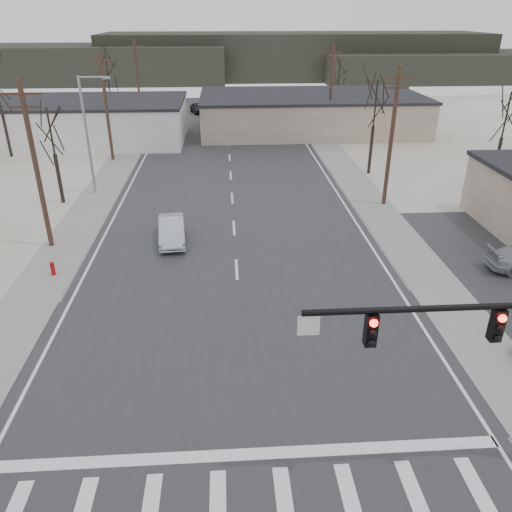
{
  "coord_description": "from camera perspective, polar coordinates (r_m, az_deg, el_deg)",
  "views": [
    {
      "loc": [
        -0.5,
        -17.13,
        13.33
      ],
      "look_at": [
        0.89,
        4.49,
        2.6
      ],
      "focal_mm": 35.0,
      "sensor_mm": 36.0,
      "label": 1
    }
  ],
  "objects": [
    {
      "name": "tree_right_far",
      "position": [
        71.27,
        9.48,
        19.78
      ],
      "size": [
        3.52,
        3.52,
        7.84
      ],
      "color": "black",
      "rests_on": "ground"
    },
    {
      "name": "streetlight_main",
      "position": [
        41.29,
        -18.57,
        13.52
      ],
      "size": [
        2.4,
        0.25,
        9.0
      ],
      "color": "gray",
      "rests_on": "ground"
    },
    {
      "name": "fire_hydrant",
      "position": [
        29.85,
        -22.22,
        -1.32
      ],
      "size": [
        0.24,
        0.24,
        0.87
      ],
      "color": "#A50C0C",
      "rests_on": "ground"
    },
    {
      "name": "sidewalk_right",
      "position": [
        40.97,
        12.35,
        6.79
      ],
      "size": [
        3.0,
        90.0,
        0.06
      ],
      "primitive_type": "cube",
      "color": "gray",
      "rests_on": "ground"
    },
    {
      "name": "car_far_a",
      "position": [
        69.54,
        -2.42,
        15.92
      ],
      "size": [
        2.8,
        5.22,
        1.44
      ],
      "primitive_type": "imported",
      "rotation": [
        0.0,
        0.0,
        3.31
      ],
      "color": "black",
      "rests_on": "main_road"
    },
    {
      "name": "main_road",
      "position": [
        34.78,
        -2.57,
        3.82
      ],
      "size": [
        18.0,
        110.0,
        0.05
      ],
      "primitive_type": "cube",
      "color": "#28282B",
      "rests_on": "ground"
    },
    {
      "name": "sedan_crossing",
      "position": [
        32.07,
        -9.61,
        2.93
      ],
      "size": [
        1.99,
        4.63,
        1.48
      ],
      "primitive_type": "imported",
      "rotation": [
        0.0,
        0.0,
        0.1
      ],
      "color": "#B1B5BD",
      "rests_on": "main_road"
    },
    {
      "name": "hill_center",
      "position": [
        114.53,
        4.43,
        21.86
      ],
      "size": [
        80.0,
        18.0,
        9.0
      ],
      "primitive_type": "cube",
      "color": "#333026",
      "rests_on": "ground"
    },
    {
      "name": "upole_right_b",
      "position": [
        58.93,
        8.54,
        18.17
      ],
      "size": [
        2.2,
        0.3,
        10.0
      ],
      "color": "#482D21",
      "rests_on": "ground"
    },
    {
      "name": "tree_right_mid",
      "position": [
        45.65,
        13.48,
        16.34
      ],
      "size": [
        3.74,
        3.74,
        8.33
      ],
      "color": "black",
      "rests_on": "ground"
    },
    {
      "name": "hill_right",
      "position": [
        118.91,
        22.83,
        19.36
      ],
      "size": [
        60.0,
        18.0,
        5.5
      ],
      "primitive_type": "cube",
      "color": "#333026",
      "rests_on": "ground"
    },
    {
      "name": "car_far_b",
      "position": [
        74.59,
        -6.66,
        16.46
      ],
      "size": [
        2.76,
        4.3,
        1.36
      ],
      "primitive_type": "imported",
      "rotation": [
        0.0,
        0.0,
        0.31
      ],
      "color": "black",
      "rests_on": "main_road"
    },
    {
      "name": "building_right_far",
      "position": [
        63.02,
        6.22,
        15.99
      ],
      "size": [
        26.3,
        14.3,
        4.3
      ],
      "color": "#BAA38E",
      "rests_on": "ground"
    },
    {
      "name": "upole_left_b",
      "position": [
        32.17,
        -23.87,
        9.53
      ],
      "size": [
        2.2,
        0.3,
        10.0
      ],
      "color": "#482D21",
      "rests_on": "ground"
    },
    {
      "name": "tree_left_near",
      "position": [
        40.0,
        -22.37,
        12.75
      ],
      "size": [
        3.3,
        3.3,
        7.35
      ],
      "color": "black",
      "rests_on": "ground"
    },
    {
      "name": "building_left_far",
      "position": [
        60.22,
        -19.14,
        14.36
      ],
      "size": [
        22.3,
        12.3,
        4.5
      ],
      "color": "silver",
      "rests_on": "ground"
    },
    {
      "name": "tree_left_far",
      "position": [
        64.94,
        -16.59,
        19.11
      ],
      "size": [
        3.96,
        3.96,
        8.82
      ],
      "color": "black",
      "rests_on": "ground"
    },
    {
      "name": "sidewalk_left",
      "position": [
        40.71,
        -17.92,
        5.98
      ],
      "size": [
        3.0,
        90.0,
        0.06
      ],
      "primitive_type": "cube",
      "color": "gray",
      "rests_on": "ground"
    },
    {
      "name": "hill_left",
      "position": [
        114.87,
        -22.51,
        19.61
      ],
      "size": [
        70.0,
        18.0,
        7.0
      ],
      "primitive_type": "cube",
      "color": "#333026",
      "rests_on": "ground"
    },
    {
      "name": "cross_road",
      "position": [
        21.7,
        -1.6,
        -11.5
      ],
      "size": [
        90.0,
        10.0,
        0.04
      ],
      "primitive_type": "cube",
      "color": "#28282B",
      "rests_on": "ground"
    },
    {
      "name": "upole_right_a",
      "position": [
        38.0,
        15.24,
        13.14
      ],
      "size": [
        2.2,
        0.3,
        10.0
      ],
      "color": "#482D21",
      "rests_on": "ground"
    },
    {
      "name": "upole_left_c",
      "position": [
        50.99,
        -16.76,
        16.15
      ],
      "size": [
        2.2,
        0.3,
        10.0
      ],
      "color": "#482D21",
      "rests_on": "ground"
    },
    {
      "name": "ground",
      "position": [
        21.71,
        -1.6,
        -11.55
      ],
      "size": [
        140.0,
        140.0,
        0.0
      ],
      "primitive_type": "plane",
      "color": "white",
      "rests_on": "ground"
    },
    {
      "name": "tree_lot",
      "position": [
        45.8,
        26.67,
        13.93
      ],
      "size": [
        3.52,
        3.52,
        7.84
      ],
      "color": "black",
      "rests_on": "ground"
    },
    {
      "name": "upole_left_d",
      "position": [
        70.46,
        -13.38,
        19.09
      ],
      "size": [
        2.2,
        0.3,
        10.0
      ],
      "color": "#482D21",
      "rests_on": "ground"
    }
  ]
}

